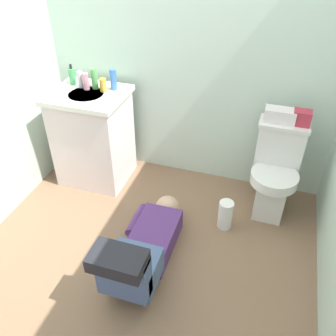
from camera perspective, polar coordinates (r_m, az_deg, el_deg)
name	(u,v)px	position (r m, az deg, el deg)	size (l,w,h in m)	color
ground_plane	(143,259)	(2.67, -4.01, -14.05)	(2.86, 3.19, 0.04)	brown
wall_back	(190,39)	(2.91, 3.50, 19.60)	(2.52, 0.08, 2.40)	#B8CFBD
toilet	(275,172)	(2.89, 16.46, -0.57)	(0.36, 0.46, 0.75)	silver
vanity_cabinet	(93,136)	(3.17, -11.66, 4.91)	(0.60, 0.52, 0.82)	silver
faucet	(95,80)	(3.08, -11.47, 13.40)	(0.02, 0.02, 0.10)	silver
person_plumber	(143,248)	(2.48, -3.91, -12.45)	(0.39, 1.06, 0.52)	#512D6B
tissue_box	(280,115)	(2.75, 17.20, 7.92)	(0.22, 0.11, 0.10)	silver
toiletry_bag	(302,118)	(2.75, 20.32, 7.42)	(0.12, 0.09, 0.11)	#B22D3F
soap_dispenser	(72,76)	(3.15, -14.83, 13.80)	(0.06, 0.06, 0.17)	#479B5A
bottle_clear	(80,79)	(3.07, -13.62, 13.39)	(0.04, 0.04, 0.13)	silver
bottle_pink	(86,81)	(3.02, -12.80, 13.15)	(0.05, 0.05, 0.14)	pink
bottle_green	(94,79)	(3.02, -11.48, 13.60)	(0.05, 0.05, 0.17)	#52A253
bottle_amber	(103,85)	(2.97, -10.18, 12.72)	(0.05, 0.05, 0.10)	gold
bottle_blue	(113,80)	(2.97, -8.58, 13.58)	(0.05, 0.05, 0.17)	#396BBD
paper_towel_roll	(225,215)	(2.81, 9.00, -7.25)	(0.11, 0.11, 0.24)	white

